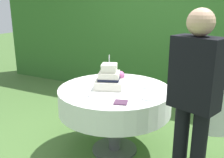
{
  "coord_description": "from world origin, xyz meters",
  "views": [
    {
      "loc": [
        1.2,
        -2.41,
        1.65
      ],
      "look_at": [
        -0.03,
        0.0,
        0.84
      ],
      "focal_mm": 42.48,
      "sensor_mm": 36.0,
      "label": 1
    }
  ],
  "objects_px": {
    "cake_table": "(115,100)",
    "napkin_stack": "(121,102)",
    "serving_plate_near": "(148,98)",
    "standing_person": "(194,98)",
    "garden_chair": "(221,123)",
    "serving_plate_far": "(92,95)",
    "wedding_cake": "(110,78)",
    "serving_plate_left": "(146,87)"
  },
  "relations": [
    {
      "from": "cake_table",
      "to": "serving_plate_far",
      "type": "height_order",
      "value": "serving_plate_far"
    },
    {
      "from": "serving_plate_far",
      "to": "serving_plate_left",
      "type": "xyz_separation_m",
      "value": [
        0.39,
        0.5,
        0.0
      ]
    },
    {
      "from": "napkin_stack",
      "to": "garden_chair",
      "type": "distance_m",
      "value": 0.97
    },
    {
      "from": "wedding_cake",
      "to": "serving_plate_left",
      "type": "relative_size",
      "value": 2.55
    },
    {
      "from": "wedding_cake",
      "to": "napkin_stack",
      "type": "height_order",
      "value": "wedding_cake"
    },
    {
      "from": "cake_table",
      "to": "garden_chair",
      "type": "relative_size",
      "value": 1.36
    },
    {
      "from": "serving_plate_far",
      "to": "napkin_stack",
      "type": "distance_m",
      "value": 0.34
    },
    {
      "from": "napkin_stack",
      "to": "wedding_cake",
      "type": "bearing_deg",
      "value": 129.67
    },
    {
      "from": "standing_person",
      "to": "serving_plate_left",
      "type": "bearing_deg",
      "value": 133.7
    },
    {
      "from": "napkin_stack",
      "to": "serving_plate_left",
      "type": "bearing_deg",
      "value": 84.68
    },
    {
      "from": "garden_chair",
      "to": "napkin_stack",
      "type": "bearing_deg",
      "value": -152.57
    },
    {
      "from": "serving_plate_far",
      "to": "standing_person",
      "type": "bearing_deg",
      "value": -7.45
    },
    {
      "from": "serving_plate_near",
      "to": "garden_chair",
      "type": "bearing_deg",
      "value": 18.83
    },
    {
      "from": "cake_table",
      "to": "serving_plate_far",
      "type": "relative_size",
      "value": 11.72
    },
    {
      "from": "wedding_cake",
      "to": "serving_plate_far",
      "type": "height_order",
      "value": "wedding_cake"
    },
    {
      "from": "wedding_cake",
      "to": "standing_person",
      "type": "distance_m",
      "value": 1.06
    },
    {
      "from": "standing_person",
      "to": "wedding_cake",
      "type": "bearing_deg",
      "value": 154.88
    },
    {
      "from": "serving_plate_near",
      "to": "standing_person",
      "type": "distance_m",
      "value": 0.58
    },
    {
      "from": "cake_table",
      "to": "garden_chair",
      "type": "height_order",
      "value": "garden_chair"
    },
    {
      "from": "wedding_cake",
      "to": "napkin_stack",
      "type": "xyz_separation_m",
      "value": [
        0.3,
        -0.36,
        -0.09
      ]
    },
    {
      "from": "cake_table",
      "to": "serving_plate_near",
      "type": "relative_size",
      "value": 9.07
    },
    {
      "from": "cake_table",
      "to": "serving_plate_left",
      "type": "height_order",
      "value": "serving_plate_left"
    },
    {
      "from": "wedding_cake",
      "to": "serving_plate_far",
      "type": "relative_size",
      "value": 3.57
    },
    {
      "from": "cake_table",
      "to": "serving_plate_near",
      "type": "xyz_separation_m",
      "value": [
        0.42,
        -0.14,
        0.14
      ]
    },
    {
      "from": "cake_table",
      "to": "serving_plate_left",
      "type": "xyz_separation_m",
      "value": [
        0.29,
        0.2,
        0.14
      ]
    },
    {
      "from": "standing_person",
      "to": "cake_table",
      "type": "bearing_deg",
      "value": 153.9
    },
    {
      "from": "cake_table",
      "to": "wedding_cake",
      "type": "height_order",
      "value": "wedding_cake"
    },
    {
      "from": "serving_plate_near",
      "to": "standing_person",
      "type": "bearing_deg",
      "value": -32.8
    },
    {
      "from": "garden_chair",
      "to": "standing_person",
      "type": "distance_m",
      "value": 0.68
    },
    {
      "from": "wedding_cake",
      "to": "standing_person",
      "type": "height_order",
      "value": "standing_person"
    },
    {
      "from": "wedding_cake",
      "to": "serving_plate_far",
      "type": "distance_m",
      "value": 0.33
    },
    {
      "from": "cake_table",
      "to": "wedding_cake",
      "type": "distance_m",
      "value": 0.24
    },
    {
      "from": "serving_plate_near",
      "to": "garden_chair",
      "type": "distance_m",
      "value": 0.72
    },
    {
      "from": "serving_plate_left",
      "to": "standing_person",
      "type": "xyz_separation_m",
      "value": [
        0.6,
        -0.63,
        0.18
      ]
    },
    {
      "from": "napkin_stack",
      "to": "cake_table",
      "type": "bearing_deg",
      "value": 124.12
    },
    {
      "from": "cake_table",
      "to": "napkin_stack",
      "type": "height_order",
      "value": "napkin_stack"
    },
    {
      "from": "garden_chair",
      "to": "standing_person",
      "type": "xyz_separation_m",
      "value": [
        -0.19,
        -0.52,
        0.39
      ]
    },
    {
      "from": "serving_plate_near",
      "to": "serving_plate_left",
      "type": "distance_m",
      "value": 0.36
    },
    {
      "from": "serving_plate_far",
      "to": "napkin_stack",
      "type": "xyz_separation_m",
      "value": [
        0.34,
        -0.04,
        -0.0
      ]
    },
    {
      "from": "wedding_cake",
      "to": "serving_plate_left",
      "type": "distance_m",
      "value": 0.41
    },
    {
      "from": "cake_table",
      "to": "serving_plate_left",
      "type": "relative_size",
      "value": 8.35
    },
    {
      "from": "cake_table",
      "to": "garden_chair",
      "type": "xyz_separation_m",
      "value": [
        1.08,
        0.09,
        -0.07
      ]
    }
  ]
}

